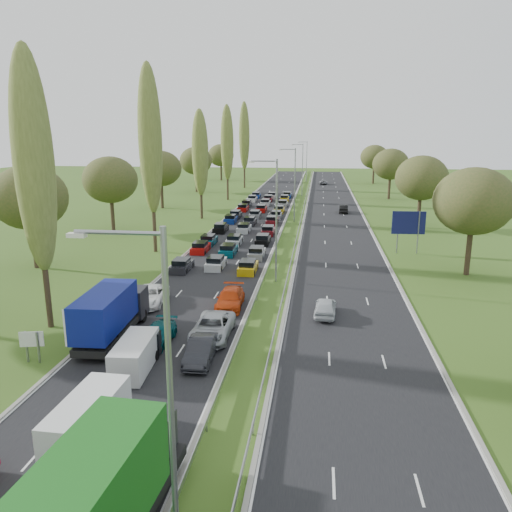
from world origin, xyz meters
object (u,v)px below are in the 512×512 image
(white_van_front, at_px, (90,418))
(direction_sign, at_px, (409,225))
(blue_lorry, at_px, (111,313))
(white_van_rear, at_px, (136,354))
(near_car_2, at_px, (150,296))
(info_sign, at_px, (32,342))

(white_van_front, relative_size, direction_sign, 1.05)
(blue_lorry, bearing_deg, white_van_front, -74.30)
(white_van_front, bearing_deg, direction_sign, 64.22)
(white_van_rear, bearing_deg, white_van_front, -90.26)
(near_car_2, xyz_separation_m, info_sign, (-3.74, -11.79, 0.60))
(white_van_rear, bearing_deg, info_sign, 175.93)
(blue_lorry, distance_m, white_van_rear, 5.56)
(info_sign, xyz_separation_m, direction_sign, (28.80, 33.89, 2.20))
(near_car_2, bearing_deg, white_van_rear, -79.41)
(blue_lorry, bearing_deg, white_van_rear, -54.35)
(info_sign, distance_m, direction_sign, 44.53)
(white_van_front, height_order, info_sign, white_van_front)
(blue_lorry, height_order, info_sign, blue_lorry)
(white_van_rear, distance_m, info_sign, 6.92)
(blue_lorry, distance_m, info_sign, 5.57)
(white_van_front, distance_m, white_van_rear, 7.37)
(near_car_2, distance_m, white_van_rear, 12.25)
(blue_lorry, height_order, white_van_rear, blue_lorry)
(white_van_front, bearing_deg, near_car_2, 102.38)
(white_van_front, bearing_deg, white_van_rear, 95.22)
(info_sign, bearing_deg, white_van_rear, -0.25)
(white_van_rear, bearing_deg, blue_lorry, 124.39)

